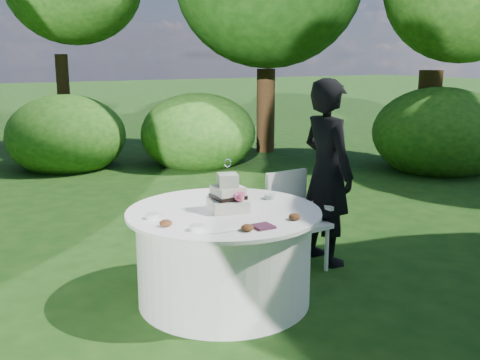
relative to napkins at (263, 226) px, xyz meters
name	(u,v)px	position (x,y,z in m)	size (l,w,h in m)	color
ground	(224,300)	(-0.03, 0.55, -0.78)	(80.00, 80.00, 0.00)	#13350E
napkins	(263,226)	(0.00, 0.00, 0.00)	(0.14, 0.14, 0.02)	#4C2038
feather_plume	(235,229)	(-0.19, 0.06, 0.00)	(0.48, 0.07, 0.01)	white
guest	(327,172)	(1.26, 0.87, 0.11)	(0.65, 0.43, 1.78)	black
table	(224,255)	(-0.03, 0.55, -0.39)	(1.56, 1.56, 0.77)	white
cake	(228,197)	(0.00, 0.53, 0.10)	(0.34, 0.34, 0.42)	white
chair	(294,213)	(0.91, 0.91, -0.26)	(0.50, 0.48, 0.91)	white
votives	(209,212)	(-0.19, 0.48, 0.01)	(1.20, 0.59, 0.04)	silver
petal_cups	(235,213)	(-0.03, 0.36, 0.02)	(1.00, 1.13, 0.05)	#562D16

